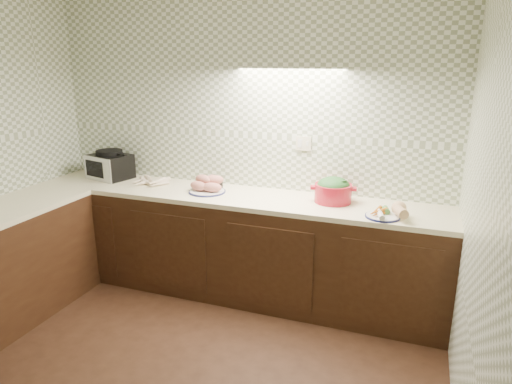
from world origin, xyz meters
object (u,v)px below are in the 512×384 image
(onion_bowl, at_px, (214,183))
(parsnip_pile, at_px, (149,182))
(toaster_oven, at_px, (110,165))
(veg_plate, at_px, (390,212))
(dutch_oven, at_px, (333,190))
(sweet_potato_plate, at_px, (207,186))

(onion_bowl, bearing_deg, parsnip_pile, -168.46)
(parsnip_pile, bearing_deg, toaster_oven, 167.77)
(toaster_oven, bearing_deg, veg_plate, 9.16)
(parsnip_pile, relative_size, veg_plate, 0.92)
(toaster_oven, distance_m, onion_bowl, 1.09)
(onion_bowl, xyz_separation_m, veg_plate, (1.53, -0.26, -0.00))
(veg_plate, bearing_deg, parsnip_pile, 176.18)
(dutch_oven, bearing_deg, veg_plate, -37.13)
(toaster_oven, distance_m, dutch_oven, 2.15)
(parsnip_pile, xyz_separation_m, onion_bowl, (0.59, 0.12, 0.02))
(toaster_oven, bearing_deg, dutch_oven, 13.86)
(toaster_oven, bearing_deg, sweet_potato_plate, 8.77)
(toaster_oven, height_order, dutch_oven, toaster_oven)
(toaster_oven, height_order, onion_bowl, toaster_oven)
(sweet_potato_plate, xyz_separation_m, onion_bowl, (0.00, 0.12, -0.01))
(onion_bowl, bearing_deg, sweet_potato_plate, -90.99)
(veg_plate, bearing_deg, dutch_oven, 154.35)
(toaster_oven, relative_size, dutch_oven, 1.20)
(sweet_potato_plate, relative_size, dutch_oven, 0.86)
(veg_plate, bearing_deg, sweet_potato_plate, 174.83)
(onion_bowl, distance_m, veg_plate, 1.55)
(toaster_oven, xyz_separation_m, veg_plate, (2.61, -0.25, -0.08))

